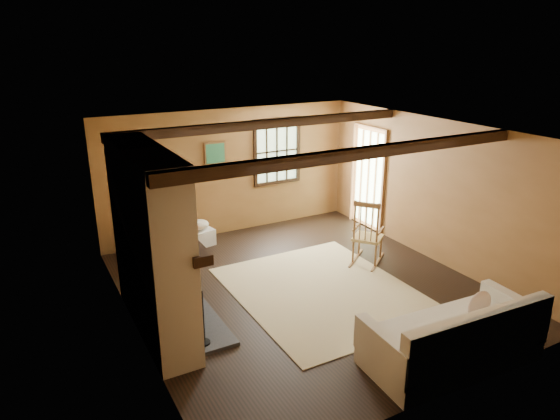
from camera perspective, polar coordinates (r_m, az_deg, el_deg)
ground at (r=7.69m, az=2.78°, el=-8.94°), size 5.50×5.50×0.00m
room_envelope at (r=7.40m, az=3.41°, el=3.55°), size 5.02×5.52×2.44m
fireplace at (r=6.44m, az=-14.30°, el=-4.45°), size 1.02×2.30×2.40m
rug at (r=7.64m, az=4.87°, el=-9.18°), size 2.50×3.00×0.01m
rocking_chair at (r=8.48m, az=9.95°, el=-2.96°), size 0.90×0.83×1.12m
sofa at (r=6.28m, az=19.37°, el=-13.92°), size 2.13×1.04×0.84m
firewood_pile at (r=9.12m, az=-15.97°, el=-4.25°), size 0.63×0.11×0.23m
laundry_basket at (r=9.27m, az=-9.22°, el=-3.12°), size 0.56×0.47×0.30m
basket_pillow at (r=9.18m, az=-9.30°, el=-1.69°), size 0.48×0.44×0.19m
armchair at (r=8.86m, az=-12.79°, el=-2.88°), size 1.14×1.14×0.74m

